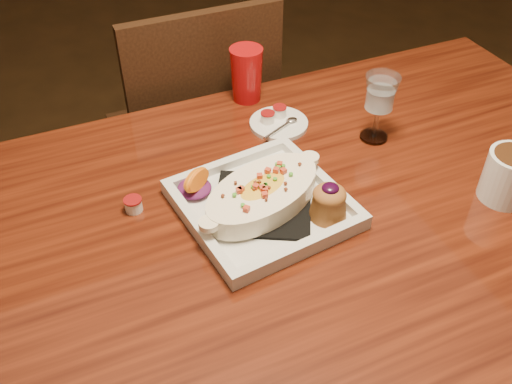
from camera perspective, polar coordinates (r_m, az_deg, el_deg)
name	(u,v)px	position (r m, az deg, el deg)	size (l,w,h in m)	color
table	(297,247)	(1.13, 4.12, -5.53)	(1.50, 0.90, 0.75)	maroon
chair_far	(196,136)	(1.66, -5.97, 5.55)	(0.42, 0.42, 0.93)	black
plate	(267,198)	(1.04, 1.08, -0.64)	(0.31, 0.31, 0.08)	silver
coffee_mug	(511,174)	(1.15, 24.18, 1.63)	(0.13, 0.09, 0.10)	silver
goblet	(380,96)	(1.20, 12.32, 9.33)	(0.07, 0.07, 0.15)	silver
saucer	(278,122)	(1.27, 2.18, 7.01)	(0.13, 0.13, 0.09)	silver
creamer_loose	(133,205)	(1.07, -12.17, -1.24)	(0.03, 0.03, 0.03)	white
red_tumbler	(246,74)	(1.34, -0.96, 11.68)	(0.08, 0.08, 0.13)	#B00C0F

